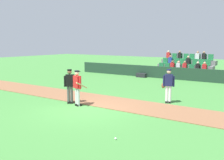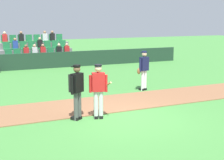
% 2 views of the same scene
% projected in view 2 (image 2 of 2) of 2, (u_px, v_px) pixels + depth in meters
% --- Properties ---
extents(ground_plane, '(80.00, 80.00, 0.00)m').
position_uv_depth(ground_plane, '(124.00, 118.00, 10.65)').
color(ground_plane, '#42843A').
extents(infield_dirt_path, '(28.00, 2.42, 0.03)m').
position_uv_depth(infield_dirt_path, '(102.00, 104.00, 12.31)').
color(infield_dirt_path, brown).
rests_on(infield_dirt_path, ground).
extents(dugout_fence, '(20.00, 0.16, 1.02)m').
position_uv_depth(dugout_fence, '(42.00, 61.00, 21.05)').
color(dugout_fence, '#1E3828').
rests_on(dugout_fence, ground).
extents(stadium_bleachers, '(5.00, 2.95, 2.30)m').
position_uv_depth(stadium_bleachers, '(36.00, 56.00, 22.70)').
color(stadium_bleachers, slate).
rests_on(stadium_bleachers, ground).
extents(batter_red_jersey, '(0.60, 0.80, 1.76)m').
position_uv_depth(batter_red_jersey, '(99.00, 89.00, 10.42)').
color(batter_red_jersey, silver).
rests_on(batter_red_jersey, ground).
extents(umpire_home_plate, '(0.53, 0.47, 1.76)m').
position_uv_depth(umpire_home_plate, '(77.00, 89.00, 10.30)').
color(umpire_home_plate, '#4C4C4C').
rests_on(umpire_home_plate, ground).
extents(runner_navy_jersey, '(0.67, 0.39, 1.76)m').
position_uv_depth(runner_navy_jersey, '(144.00, 69.00, 14.58)').
color(runner_navy_jersey, white).
rests_on(runner_navy_jersey, ground).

